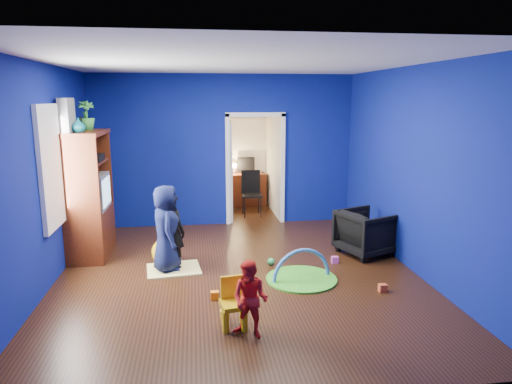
{
  "coord_description": "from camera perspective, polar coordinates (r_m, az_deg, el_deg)",
  "views": [
    {
      "loc": [
        -0.57,
        -6.01,
        2.44
      ],
      "look_at": [
        0.3,
        0.4,
        1.11
      ],
      "focal_mm": 32.0,
      "sensor_mm": 36.0,
      "label": 1
    }
  ],
  "objects": [
    {
      "name": "floor",
      "position": [
        6.51,
        -2.15,
        -10.43
      ],
      "size": [
        5.0,
        5.5,
        0.01
      ],
      "primitive_type": "cube",
      "color": "black",
      "rests_on": "ground"
    },
    {
      "name": "ceiling",
      "position": [
        6.05,
        -2.36,
        15.95
      ],
      "size": [
        5.0,
        5.5,
        0.01
      ],
      "primitive_type": "cube",
      "color": "white",
      "rests_on": "wall_back"
    },
    {
      "name": "wall_back",
      "position": [
        8.83,
        -3.97,
        5.15
      ],
      "size": [
        5.0,
        0.02,
        2.9
      ],
      "primitive_type": "cube",
      "color": "navy",
      "rests_on": "floor"
    },
    {
      "name": "wall_front",
      "position": [
        3.45,
        2.16,
        -5.12
      ],
      "size": [
        5.0,
        0.02,
        2.9
      ],
      "primitive_type": "cube",
      "color": "navy",
      "rests_on": "floor"
    },
    {
      "name": "wall_left",
      "position": [
        6.38,
        -25.2,
        1.56
      ],
      "size": [
        0.02,
        5.5,
        2.9
      ],
      "primitive_type": "cube",
      "color": "navy",
      "rests_on": "floor"
    },
    {
      "name": "wall_right",
      "position": [
        6.82,
        19.18,
        2.61
      ],
      "size": [
        0.02,
        5.5,
        2.9
      ],
      "primitive_type": "cube",
      "color": "navy",
      "rests_on": "floor"
    },
    {
      "name": "alcove",
      "position": [
        9.77,
        -0.78,
        4.62
      ],
      "size": [
        1.0,
        1.75,
        2.5
      ],
      "primitive_type": null,
      "color": "silver",
      "rests_on": "floor"
    },
    {
      "name": "armchair",
      "position": [
        7.48,
        13.6,
        -4.91
      ],
      "size": [
        1.01,
        0.99,
        0.71
      ],
      "primitive_type": "imported",
      "rotation": [
        0.0,
        0.0,
        1.95
      ],
      "color": "black",
      "rests_on": "floor"
    },
    {
      "name": "child_black",
      "position": [
        6.72,
        -10.38,
        -4.84
      ],
      "size": [
        0.49,
        0.46,
        1.12
      ],
      "primitive_type": "imported",
      "rotation": [
        0.0,
        0.0,
        2.48
      ],
      "color": "black",
      "rests_on": "floor"
    },
    {
      "name": "child_navy",
      "position": [
        6.62,
        -11.16,
        -4.51
      ],
      "size": [
        0.49,
        0.67,
        1.25
      ],
      "primitive_type": "imported",
      "rotation": [
        0.0,
        0.0,
        1.72
      ],
      "color": "#0F1038",
      "rests_on": "floor"
    },
    {
      "name": "toddler_red",
      "position": [
        4.83,
        -0.71,
        -13.27
      ],
      "size": [
        0.5,
        0.47,
        0.82
      ],
      "primitive_type": "imported",
      "rotation": [
        0.0,
        0.0,
        -0.52
      ],
      "color": "red",
      "rests_on": "floor"
    },
    {
      "name": "vase",
      "position": [
        7.11,
        -21.32,
        7.8
      ],
      "size": [
        0.25,
        0.25,
        0.21
      ],
      "primitive_type": "imported",
      "rotation": [
        0.0,
        0.0,
        0.29
      ],
      "color": "#0D596B",
      "rests_on": "tv_armoire"
    },
    {
      "name": "potted_plant",
      "position": [
        7.61,
        -20.49,
        8.96
      ],
      "size": [
        0.33,
        0.33,
        0.45
      ],
      "primitive_type": "imported",
      "rotation": [
        0.0,
        0.0,
        0.41
      ],
      "color": "#338E34",
      "rests_on": "tv_armoire"
    },
    {
      "name": "tv_armoire",
      "position": [
        7.53,
        -20.2,
        -0.3
      ],
      "size": [
        0.58,
        1.14,
        1.96
      ],
      "primitive_type": "cube",
      "color": "#421B0B",
      "rests_on": "floor"
    },
    {
      "name": "crt_tv",
      "position": [
        7.52,
        -19.92,
        0.01
      ],
      "size": [
        0.46,
        0.7,
        0.54
      ],
      "primitive_type": "cube",
      "color": "silver",
      "rests_on": "tv_armoire"
    },
    {
      "name": "yellow_blanket",
      "position": [
        6.8,
        -10.25,
        -9.5
      ],
      "size": [
        0.82,
        0.68,
        0.03
      ],
      "primitive_type": "cube",
      "rotation": [
        0.0,
        0.0,
        0.12
      ],
      "color": "#F2E07A",
      "rests_on": "floor"
    },
    {
      "name": "hopper_ball",
      "position": [
        6.99,
        -11.32,
        -7.34
      ],
      "size": [
        0.39,
        0.39,
        0.39
      ],
      "primitive_type": "sphere",
      "color": "yellow",
      "rests_on": "floor"
    },
    {
      "name": "kid_chair",
      "position": [
        5.06,
        -2.73,
        -14.06
      ],
      "size": [
        0.32,
        0.32,
        0.5
      ],
      "primitive_type": "cube",
      "rotation": [
        0.0,
        0.0,
        0.16
      ],
      "color": "yellow",
      "rests_on": "floor"
    },
    {
      "name": "play_mat",
      "position": [
        6.4,
        5.7,
        -10.74
      ],
      "size": [
        0.97,
        0.97,
        0.03
      ],
      "primitive_type": "cylinder",
      "color": "#449521",
      "rests_on": "floor"
    },
    {
      "name": "toy_arch",
      "position": [
        6.4,
        5.7,
        -10.69
      ],
      "size": [
        0.86,
        0.24,
        0.87
      ],
      "primitive_type": "torus",
      "rotation": [
        1.57,
        0.0,
        0.22
      ],
      "color": "#3F8CD8",
      "rests_on": "floor"
    },
    {
      "name": "window_left",
      "position": [
        6.7,
        -24.27,
        2.93
      ],
      "size": [
        0.03,
        0.95,
        1.55
      ],
      "primitive_type": "cube",
      "color": "white",
      "rests_on": "wall_left"
    },
    {
      "name": "curtain",
      "position": [
        7.23,
        -22.0,
        1.28
      ],
      "size": [
        0.14,
        0.42,
        2.4
      ],
      "primitive_type": "cube",
      "color": "slate",
      "rests_on": "floor"
    },
    {
      "name": "doorway",
      "position": [
        8.94,
        -0.1,
        2.67
      ],
      "size": [
        1.16,
        0.1,
        2.1
      ],
      "primitive_type": "cube",
      "color": "white",
      "rests_on": "floor"
    },
    {
      "name": "study_desk",
      "position": [
        10.54,
        -1.19,
        0.31
      ],
      "size": [
        0.88,
        0.44,
        0.75
      ],
      "primitive_type": "cube",
      "color": "#3D140A",
      "rests_on": "floor"
    },
    {
      "name": "desk_monitor",
      "position": [
        10.56,
        -1.27,
        3.5
      ],
      "size": [
        0.4,
        0.05,
        0.32
      ],
      "primitive_type": "cube",
      "color": "black",
      "rests_on": "study_desk"
    },
    {
      "name": "desk_lamp",
      "position": [
        10.47,
        -2.76,
        3.31
      ],
      "size": [
        0.14,
        0.14,
        0.14
      ],
      "primitive_type": "sphere",
      "color": "#FFD88C",
      "rests_on": "study_desk"
    },
    {
      "name": "folding_chair",
      "position": [
        9.59,
        -0.53,
        -0.31
      ],
      "size": [
        0.4,
        0.4,
        0.92
      ],
      "primitive_type": "cube",
      "color": "black",
      "rests_on": "floor"
    },
    {
      "name": "book_shelf",
      "position": [
        10.45,
        -1.29,
        9.31
      ],
      "size": [
        0.88,
        0.24,
        0.04
      ],
      "primitive_type": "cube",
      "color": "white",
      "rests_on": "study_desk"
    },
    {
      "name": "toy_0",
      "position": [
        6.21,
        15.56,
        -11.48
      ],
      "size": [
        0.1,
        0.08,
        0.1
      ],
      "primitive_type": "cube",
      "color": "#D55123",
      "rests_on": "floor"
    },
    {
      "name": "toy_1",
      "position": [
        7.63,
        11.67,
        -6.85
      ],
      "size": [
        0.11,
        0.11,
        0.11
      ],
      "primitive_type": "sphere",
      "color": "#29A2E9",
      "rests_on": "floor"
    },
    {
      "name": "toy_2",
      "position": [
        5.81,
        -5.17,
        -12.74
      ],
      "size": [
        0.1,
        0.08,
        0.1
      ],
      "primitive_type": "cube",
      "color": "orange",
      "rests_on": "floor"
    },
    {
      "name": "toy_3",
      "position": [
        6.9,
        1.88,
        -8.64
      ],
      "size": [
        0.11,
        0.11,
        0.11
      ],
      "primitive_type": "sphere",
      "color": "green",
      "rests_on": "floor"
    },
    {
      "name": "toy_4",
      "position": [
        7.07,
        9.83,
        -8.35
      ],
      "size": [
        0.1,
        0.08,
        0.1
      ],
      "primitive_type": "cube",
      "color": "#DC52B6",
      "rests_on": "floor"
    },
    {
      "name": "toy_5",
      "position": [
        5.35,
        -3.94,
        -14.99
      ],
      "size": [
        0.1,
        0.08,
        0.1
      ],
      "primitive_type": "cube",
      "color": "yellow",
      "rests_on": "floor"
    }
  ]
}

